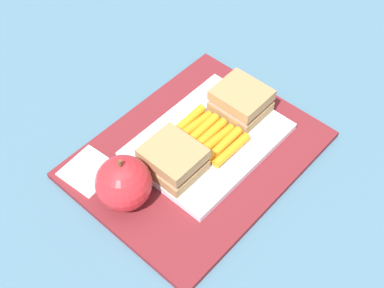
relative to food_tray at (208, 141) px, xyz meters
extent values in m
plane|color=#42667A|center=(0.03, 0.00, -0.02)|extent=(2.40, 2.40, 0.00)
cube|color=maroon|center=(0.03, 0.00, -0.01)|extent=(0.36, 0.28, 0.01)
cube|color=white|center=(0.00, 0.00, 0.00)|extent=(0.23, 0.17, 0.01)
cube|color=#9E7A4C|center=(-0.08, 0.00, 0.01)|extent=(0.07, 0.08, 0.02)
cube|color=pink|center=(-0.08, 0.00, 0.03)|extent=(0.07, 0.07, 0.01)
cube|color=#9E7A4C|center=(-0.08, 0.00, 0.04)|extent=(0.07, 0.08, 0.02)
cube|color=#9E7A4C|center=(0.08, 0.00, 0.01)|extent=(0.07, 0.08, 0.02)
cube|color=pink|center=(0.08, 0.00, 0.03)|extent=(0.07, 0.07, 0.01)
cube|color=#9E7A4C|center=(0.08, 0.00, 0.04)|extent=(0.07, 0.08, 0.02)
cylinder|color=orange|center=(0.00, -0.04, 0.01)|extent=(0.08, 0.01, 0.02)
cylinder|color=orange|center=(0.00, -0.03, 0.01)|extent=(0.08, 0.01, 0.02)
cylinder|color=orange|center=(0.00, -0.01, 0.01)|extent=(0.08, 0.01, 0.02)
cylinder|color=orange|center=(0.00, 0.00, 0.01)|extent=(0.08, 0.01, 0.02)
cylinder|color=orange|center=(0.00, 0.01, 0.01)|extent=(0.08, 0.01, 0.02)
cylinder|color=orange|center=(0.00, 0.03, 0.01)|extent=(0.08, 0.01, 0.02)
cylinder|color=orange|center=(0.00, 0.04, 0.01)|extent=(0.08, 0.01, 0.02)
sphere|color=red|center=(0.16, -0.02, 0.03)|extent=(0.08, 0.08, 0.08)
cylinder|color=brown|center=(0.16, -0.02, 0.08)|extent=(0.01, 0.00, 0.01)
cube|color=white|center=(0.16, -0.10, 0.00)|extent=(0.08, 0.08, 0.00)
camera|label=1|loc=(0.40, 0.32, 0.63)|focal=49.00mm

